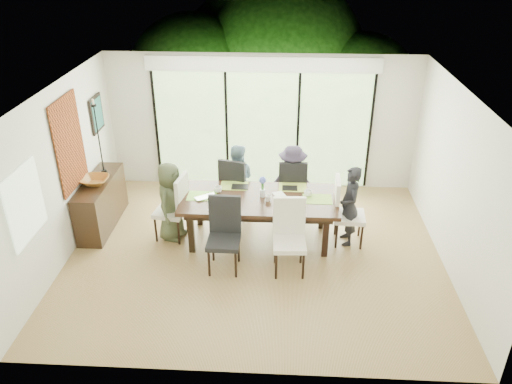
# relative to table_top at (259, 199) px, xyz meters

# --- Properties ---
(floor) EXTENTS (6.00, 5.00, 0.01)m
(floor) POSITION_rel_table_top_xyz_m (-0.04, -0.43, -0.78)
(floor) COLOR brown
(floor) RESTS_ON ground
(ceiling) EXTENTS (6.00, 5.00, 0.01)m
(ceiling) POSITION_rel_table_top_xyz_m (-0.04, -0.43, 1.93)
(ceiling) COLOR white
(ceiling) RESTS_ON wall_back
(wall_back) EXTENTS (6.00, 0.02, 2.70)m
(wall_back) POSITION_rel_table_top_xyz_m (-0.04, 2.08, 0.58)
(wall_back) COLOR beige
(wall_back) RESTS_ON floor
(wall_front) EXTENTS (6.00, 0.02, 2.70)m
(wall_front) POSITION_rel_table_top_xyz_m (-0.04, -2.94, 0.58)
(wall_front) COLOR silver
(wall_front) RESTS_ON floor
(wall_left) EXTENTS (0.02, 5.00, 2.70)m
(wall_left) POSITION_rel_table_top_xyz_m (-3.05, -0.43, 0.58)
(wall_left) COLOR white
(wall_left) RESTS_ON floor
(wall_right) EXTENTS (0.02, 5.00, 2.70)m
(wall_right) POSITION_rel_table_top_xyz_m (2.97, -0.43, 0.58)
(wall_right) COLOR silver
(wall_right) RESTS_ON floor
(glass_doors) EXTENTS (4.20, 0.02, 2.30)m
(glass_doors) POSITION_rel_table_top_xyz_m (-0.04, 2.04, 0.43)
(glass_doors) COLOR #598C3F
(glass_doors) RESTS_ON wall_back
(blinds_header) EXTENTS (4.40, 0.06, 0.28)m
(blinds_header) POSITION_rel_table_top_xyz_m (-0.04, 2.03, 1.73)
(blinds_header) COLOR white
(blinds_header) RESTS_ON wall_back
(mullion_a) EXTENTS (0.05, 0.04, 2.30)m
(mullion_a) POSITION_rel_table_top_xyz_m (-2.14, 2.03, 0.43)
(mullion_a) COLOR black
(mullion_a) RESTS_ON wall_back
(mullion_b) EXTENTS (0.05, 0.04, 2.30)m
(mullion_b) POSITION_rel_table_top_xyz_m (-0.74, 2.03, 0.43)
(mullion_b) COLOR black
(mullion_b) RESTS_ON wall_back
(mullion_c) EXTENTS (0.05, 0.04, 2.30)m
(mullion_c) POSITION_rel_table_top_xyz_m (0.66, 2.03, 0.43)
(mullion_c) COLOR black
(mullion_c) RESTS_ON wall_back
(mullion_d) EXTENTS (0.05, 0.04, 2.30)m
(mullion_d) POSITION_rel_table_top_xyz_m (2.06, 2.03, 0.43)
(mullion_d) COLOR black
(mullion_d) RESTS_ON wall_back
(side_window) EXTENTS (0.02, 0.90, 1.00)m
(side_window) POSITION_rel_table_top_xyz_m (-3.01, -1.63, 0.73)
(side_window) COLOR #8CAD7F
(side_window) RESTS_ON wall_left
(deck) EXTENTS (6.00, 1.80, 0.10)m
(deck) POSITION_rel_table_top_xyz_m (-0.04, 2.97, -0.82)
(deck) COLOR brown
(deck) RESTS_ON ground
(rail_top) EXTENTS (6.00, 0.08, 0.06)m
(rail_top) POSITION_rel_table_top_xyz_m (-0.04, 3.77, -0.22)
(rail_top) COLOR brown
(rail_top) RESTS_ON deck
(foliage_left) EXTENTS (3.20, 3.20, 3.20)m
(foliage_left) POSITION_rel_table_top_xyz_m (-1.84, 4.77, 0.67)
(foliage_left) COLOR #14380F
(foliage_left) RESTS_ON ground
(foliage_mid) EXTENTS (4.00, 4.00, 4.00)m
(foliage_mid) POSITION_rel_table_top_xyz_m (0.36, 5.37, 1.03)
(foliage_mid) COLOR #14380F
(foliage_mid) RESTS_ON ground
(foliage_right) EXTENTS (2.80, 2.80, 2.80)m
(foliage_right) POSITION_rel_table_top_xyz_m (2.16, 4.57, 0.49)
(foliage_right) COLOR #14380F
(foliage_right) RESTS_ON ground
(foliage_far) EXTENTS (3.60, 3.60, 3.60)m
(foliage_far) POSITION_rel_table_top_xyz_m (-0.64, 6.07, 0.85)
(foliage_far) COLOR #14380F
(foliage_far) RESTS_ON ground
(table_top) EXTENTS (2.57, 1.18, 0.06)m
(table_top) POSITION_rel_table_top_xyz_m (0.00, 0.00, 0.00)
(table_top) COLOR black
(table_top) RESTS_ON floor
(table_apron) EXTENTS (2.36, 0.96, 0.11)m
(table_apron) POSITION_rel_table_top_xyz_m (0.00, 0.00, -0.10)
(table_apron) COLOR black
(table_apron) RESTS_ON floor
(table_leg_fl) EXTENTS (0.10, 0.10, 0.74)m
(table_leg_fl) POSITION_rel_table_top_xyz_m (-1.08, -0.43, -0.40)
(table_leg_fl) COLOR black
(table_leg_fl) RESTS_ON floor
(table_leg_fr) EXTENTS (0.10, 0.10, 0.74)m
(table_leg_fr) POSITION_rel_table_top_xyz_m (1.08, -0.43, -0.40)
(table_leg_fr) COLOR black
(table_leg_fr) RESTS_ON floor
(table_leg_bl) EXTENTS (0.10, 0.10, 0.74)m
(table_leg_bl) POSITION_rel_table_top_xyz_m (-1.08, 0.43, -0.40)
(table_leg_bl) COLOR black
(table_leg_bl) RESTS_ON floor
(table_leg_br) EXTENTS (0.10, 0.10, 0.74)m
(table_leg_br) POSITION_rel_table_top_xyz_m (1.08, 0.43, -0.40)
(table_leg_br) COLOR black
(table_leg_br) RESTS_ON floor
(chair_left_end) EXTENTS (0.57, 0.57, 1.18)m
(chair_left_end) POSITION_rel_table_top_xyz_m (-1.50, 0.00, -0.18)
(chair_left_end) COLOR beige
(chair_left_end) RESTS_ON floor
(chair_right_end) EXTENTS (0.52, 0.52, 1.18)m
(chair_right_end) POSITION_rel_table_top_xyz_m (1.50, 0.00, -0.18)
(chair_right_end) COLOR white
(chair_right_end) RESTS_ON floor
(chair_far_left) EXTENTS (0.61, 0.61, 1.18)m
(chair_far_left) POSITION_rel_table_top_xyz_m (-0.45, 0.85, -0.18)
(chair_far_left) COLOR black
(chair_far_left) RESTS_ON floor
(chair_far_right) EXTENTS (0.50, 0.50, 1.18)m
(chair_far_right) POSITION_rel_table_top_xyz_m (0.55, 0.85, -0.18)
(chair_far_right) COLOR black
(chair_far_right) RESTS_ON floor
(chair_near_left) EXTENTS (0.50, 0.50, 1.18)m
(chair_near_left) POSITION_rel_table_top_xyz_m (-0.50, -0.87, -0.18)
(chair_near_left) COLOR black
(chair_near_left) RESTS_ON floor
(chair_near_right) EXTENTS (0.52, 0.52, 1.18)m
(chair_near_right) POSITION_rel_table_top_xyz_m (0.50, -0.87, -0.18)
(chair_near_right) COLOR white
(chair_near_right) RESTS_ON floor
(person_left_end) EXTENTS (0.55, 0.73, 1.38)m
(person_left_end) POSITION_rel_table_top_xyz_m (-1.48, 0.00, -0.08)
(person_left_end) COLOR #424B32
(person_left_end) RESTS_ON floor
(person_right_end) EXTENTS (0.48, 0.69, 1.38)m
(person_right_end) POSITION_rel_table_top_xyz_m (1.48, 0.00, -0.08)
(person_right_end) COLOR black
(person_right_end) RESTS_ON floor
(person_far_left) EXTENTS (0.65, 0.41, 1.38)m
(person_far_left) POSITION_rel_table_top_xyz_m (-0.45, 0.83, -0.08)
(person_far_left) COLOR slate
(person_far_left) RESTS_ON floor
(person_far_right) EXTENTS (0.67, 0.44, 1.38)m
(person_far_right) POSITION_rel_table_top_xyz_m (0.55, 0.83, -0.08)
(person_far_right) COLOR #292132
(person_far_right) RESTS_ON floor
(placemat_left) EXTENTS (0.47, 0.34, 0.01)m
(placemat_left) POSITION_rel_table_top_xyz_m (-0.95, 0.00, 0.04)
(placemat_left) COLOR #84C646
(placemat_left) RESTS_ON table_top
(placemat_right) EXTENTS (0.47, 0.34, 0.01)m
(placemat_right) POSITION_rel_table_top_xyz_m (0.95, 0.00, 0.04)
(placemat_right) COLOR #7CAD3E
(placemat_right) RESTS_ON table_top
(placemat_far_l) EXTENTS (0.47, 0.34, 0.01)m
(placemat_far_l) POSITION_rel_table_top_xyz_m (-0.45, 0.40, 0.04)
(placemat_far_l) COLOR #88A83C
(placemat_far_l) RESTS_ON table_top
(placemat_far_r) EXTENTS (0.47, 0.34, 0.01)m
(placemat_far_r) POSITION_rel_table_top_xyz_m (0.55, 0.40, 0.04)
(placemat_far_r) COLOR #9BB23F
(placemat_far_r) RESTS_ON table_top
(placemat_paper) EXTENTS (0.47, 0.34, 0.01)m
(placemat_paper) POSITION_rel_table_top_xyz_m (-0.55, -0.30, 0.04)
(placemat_paper) COLOR white
(placemat_paper) RESTS_ON table_top
(tablet_far_l) EXTENTS (0.28, 0.19, 0.01)m
(tablet_far_l) POSITION_rel_table_top_xyz_m (-0.35, 0.35, 0.05)
(tablet_far_l) COLOR black
(tablet_far_l) RESTS_ON table_top
(tablet_far_r) EXTENTS (0.26, 0.18, 0.01)m
(tablet_far_r) POSITION_rel_table_top_xyz_m (0.50, 0.35, 0.04)
(tablet_far_r) COLOR black
(tablet_far_r) RESTS_ON table_top
(papers) EXTENTS (0.32, 0.24, 0.00)m
(papers) POSITION_rel_table_top_xyz_m (0.70, -0.05, 0.03)
(papers) COLOR white
(papers) RESTS_ON table_top
(platter_base) EXTENTS (0.28, 0.28, 0.03)m
(platter_base) POSITION_rel_table_top_xyz_m (-0.55, -0.30, 0.05)
(platter_base) COLOR white
(platter_base) RESTS_ON table_top
(platter_snacks) EXTENTS (0.21, 0.21, 0.02)m
(platter_snacks) POSITION_rel_table_top_xyz_m (-0.55, -0.30, 0.07)
(platter_snacks) COLOR #ED581B
(platter_snacks) RESTS_ON table_top
(vase) EXTENTS (0.09, 0.09, 0.13)m
(vase) POSITION_rel_table_top_xyz_m (0.05, 0.05, 0.10)
(vase) COLOR silver
(vase) RESTS_ON table_top
(hyacinth_stems) EXTENTS (0.04, 0.04, 0.17)m
(hyacinth_stems) POSITION_rel_table_top_xyz_m (0.05, 0.05, 0.23)
(hyacinth_stems) COLOR #337226
(hyacinth_stems) RESTS_ON table_top
(hyacinth_blooms) EXTENTS (0.12, 0.12, 0.12)m
(hyacinth_blooms) POSITION_rel_table_top_xyz_m (0.05, 0.05, 0.33)
(hyacinth_blooms) COLOR #5566D4
(hyacinth_blooms) RESTS_ON table_top
(laptop) EXTENTS (0.42, 0.38, 0.03)m
(laptop) POSITION_rel_table_top_xyz_m (-0.85, -0.10, 0.05)
(laptop) COLOR silver
(laptop) RESTS_ON table_top
(cup_a) EXTENTS (0.19, 0.19, 0.10)m
(cup_a) POSITION_rel_table_top_xyz_m (-0.70, 0.15, 0.08)
(cup_a) COLOR white
(cup_a) RESTS_ON table_top
(cup_b) EXTENTS (0.12, 0.12, 0.10)m
(cup_b) POSITION_rel_table_top_xyz_m (0.15, -0.10, 0.08)
(cup_b) COLOR white
(cup_b) RESTS_ON table_top
(cup_c) EXTENTS (0.16, 0.16, 0.10)m
(cup_c) POSITION_rel_table_top_xyz_m (0.80, 0.10, 0.08)
(cup_c) COLOR white
(cup_c) RESTS_ON table_top
(book) EXTENTS (0.26, 0.29, 0.02)m
(book) POSITION_rel_table_top_xyz_m (0.25, 0.05, 0.04)
(book) COLOR white
(book) RESTS_ON table_top
(sideboard) EXTENTS (0.44, 1.55, 0.87)m
(sideboard) POSITION_rel_table_top_xyz_m (-2.80, 0.32, -0.33)
(sideboard) COLOR black
(sideboard) RESTS_ON floor
(bowl) EXTENTS (0.46, 0.46, 0.11)m
(bowl) POSITION_rel_table_top_xyz_m (-2.80, 0.22, 0.16)
(bowl) COLOR brown
(bowl) RESTS_ON sideboard
(candlestick_base) EXTENTS (0.10, 0.10, 0.04)m
(candlestick_base) POSITION_rel_table_top_xyz_m (-2.80, 0.67, 0.12)
(candlestick_base) COLOR black
(candlestick_base) RESTS_ON sideboard
(candlestick_shaft) EXTENTS (0.02, 0.02, 1.21)m
(candlestick_shaft) POSITION_rel_table_top_xyz_m (-2.80, 0.67, 0.73)
(candlestick_shaft) COLOR black
(candlestick_shaft) RESTS_ON sideboard
(candlestick_pan) EXTENTS (0.10, 0.10, 0.03)m
(candlestick_pan) POSITION_rel_table_top_xyz_m (-2.80, 0.67, 1.34)
(candlestick_pan) COLOR black
(candlestick_pan) RESTS_ON sideboard
(candle) EXTENTS (0.03, 0.03, 0.10)m
(candle) POSITION_rel_table_top_xyz_m (-2.80, 0.67, 1.39)
(candle) COLOR silver
(candle) RESTS_ON sideboard
(tapestry) EXTENTS (0.02, 1.00, 1.50)m
(tapestry) POSITION_rel_table_top_xyz_m (-3.01, -0.03, 0.93)
(tapestry) COLOR #993C16
(tapestry) RESTS_ON wall_left
(art_frame) EXTENTS (0.03, 0.55, 0.65)m
(art_frame) POSITION_rel_table_top_xyz_m (-3.01, 1.27, 0.98)
(art_frame) COLOR black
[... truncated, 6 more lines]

